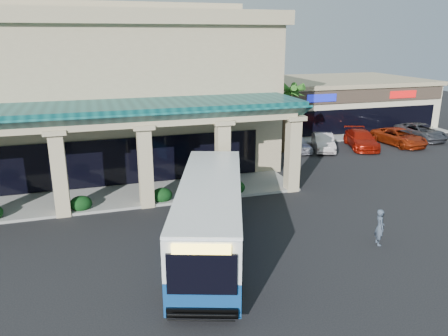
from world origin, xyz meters
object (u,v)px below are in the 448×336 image
object	(u,v)px
car_red	(361,139)
car_gray	(399,137)
car_white	(323,142)
transit_bus	(210,217)
pedestrian	(380,227)
car_silver	(296,143)
car_extra	(420,132)

from	to	relation	value
car_red	car_gray	distance (m)	3.81
car_white	car_red	xyz separation A→B (m)	(3.59, -0.14, 0.03)
transit_bus	car_white	size ratio (longest dim) A/B	2.63
pedestrian	transit_bus	bearing A→B (deg)	93.09
pedestrian	car_gray	world-z (taller)	pedestrian
car_white	car_gray	distance (m)	7.40
car_gray	car_silver	bearing A→B (deg)	169.60
pedestrian	car_extra	distance (m)	24.31
car_silver	car_red	world-z (taller)	car_red
car_silver	car_red	size ratio (longest dim) A/B	0.77
transit_bus	pedestrian	bearing A→B (deg)	5.27
pedestrian	car_red	distance (m)	18.91
car_gray	car_extra	size ratio (longest dim) A/B	0.99
car_red	car_silver	bearing A→B (deg)	-168.21
car_silver	car_white	xyz separation A→B (m)	(2.30, -0.48, 0.03)
car_silver	pedestrian	bearing A→B (deg)	-100.50
transit_bus	car_gray	bearing A→B (deg)	52.14
transit_bus	car_gray	distance (m)	25.64
transit_bus	car_white	bearing A→B (deg)	64.56
car_silver	car_gray	xyz separation A→B (m)	(9.70, -0.74, 0.05)
car_white	car_red	bearing A→B (deg)	19.37
car_silver	car_extra	distance (m)	13.11
car_white	pedestrian	bearing A→B (deg)	-89.53
car_silver	car_gray	world-z (taller)	car_gray
car_gray	car_extra	bearing A→B (deg)	14.58
car_red	car_gray	xyz separation A→B (m)	(3.81, -0.11, -0.02)
car_silver	car_red	xyz separation A→B (m)	(5.89, -0.63, 0.07)
car_red	car_extra	world-z (taller)	car_red
transit_bus	car_extra	distance (m)	29.19
transit_bus	car_silver	bearing A→B (deg)	70.60
car_gray	car_extra	world-z (taller)	car_extra
transit_bus	car_extra	size ratio (longest dim) A/B	2.16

